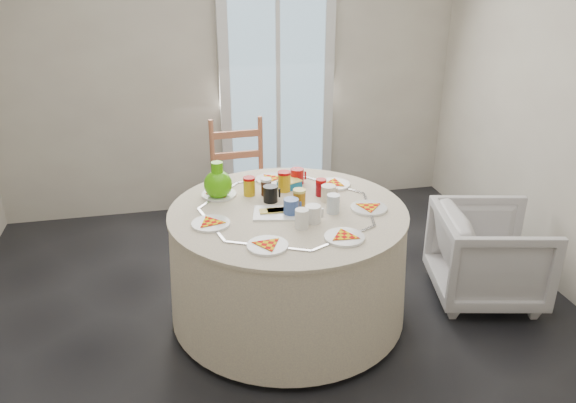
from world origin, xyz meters
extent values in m
plane|color=black|center=(0.00, 0.00, 0.00)|extent=(4.00, 4.00, 0.00)
cube|color=#BCB5A3|center=(0.00, 2.00, 1.30)|extent=(4.00, 0.02, 2.60)
cube|color=silver|center=(0.40, 1.95, 1.05)|extent=(1.00, 0.08, 2.10)
cylinder|color=beige|center=(0.10, 0.17, 0.38)|extent=(1.47, 1.47, 0.75)
imported|color=silver|center=(1.45, 0.09, 0.39)|extent=(0.76, 0.80, 0.69)
cube|color=#0E6897|center=(0.18, 0.49, 0.79)|extent=(0.17, 0.15, 0.06)
camera|label=1|loc=(-0.56, -2.81, 2.15)|focal=35.00mm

